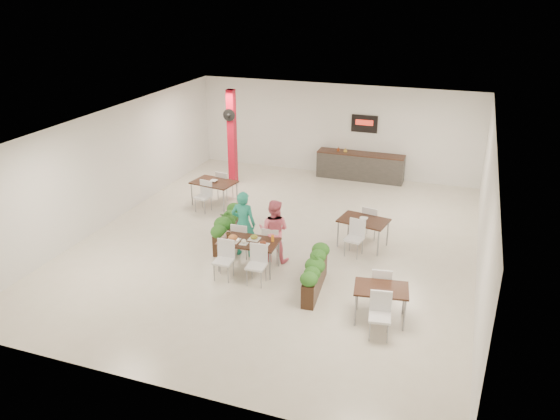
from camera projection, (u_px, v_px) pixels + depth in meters
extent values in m
plane|color=beige|center=(279.00, 241.00, 14.53)|extent=(12.00, 12.00, 0.00)
cube|color=white|center=(336.00, 130.00, 19.13)|extent=(10.00, 0.10, 3.20)
cube|color=white|center=(153.00, 307.00, 8.70)|extent=(10.00, 0.10, 3.20)
cube|color=white|center=(113.00, 165.00, 15.45)|extent=(0.10, 12.00, 3.20)
cube|color=white|center=(486.00, 210.00, 12.38)|extent=(0.10, 12.00, 3.20)
cube|color=white|center=(279.00, 123.00, 13.30)|extent=(10.00, 12.00, 0.04)
cube|color=#AC0B20|center=(232.00, 138.00, 18.14)|extent=(0.25, 0.25, 3.20)
cylinder|color=black|center=(229.00, 115.00, 17.68)|extent=(0.40, 0.06, 0.40)
sphere|color=black|center=(229.00, 115.00, 17.64)|extent=(0.12, 0.12, 0.12)
cube|color=#2E2B29|center=(360.00, 167.00, 18.97)|extent=(3.00, 0.60, 0.90)
cube|color=black|center=(361.00, 154.00, 18.78)|extent=(3.00, 0.62, 0.04)
cube|color=black|center=(364.00, 124.00, 18.68)|extent=(0.90, 0.04, 0.60)
cube|color=red|center=(364.00, 123.00, 18.63)|extent=(0.60, 0.02, 0.18)
imported|color=#8E3917|center=(338.00, 148.00, 18.99)|extent=(0.09, 0.09, 0.19)
imported|color=gold|center=(345.00, 149.00, 18.91)|extent=(0.13, 0.13, 0.17)
cube|color=black|center=(249.00, 242.00, 12.86)|extent=(1.43, 0.86, 0.04)
cylinder|color=gray|center=(218.00, 258.00, 12.88)|extent=(0.04, 0.04, 0.71)
cylinder|color=gray|center=(270.00, 266.00, 12.53)|extent=(0.04, 0.04, 0.71)
cylinder|color=gray|center=(229.00, 246.00, 13.48)|extent=(0.04, 0.04, 0.71)
cylinder|color=gray|center=(279.00, 253.00, 13.13)|extent=(0.04, 0.04, 0.71)
cube|color=white|center=(242.00, 240.00, 13.61)|extent=(0.44, 0.44, 0.05)
cube|color=white|center=(239.00, 234.00, 13.34)|extent=(0.42, 0.06, 0.45)
cylinder|color=gray|center=(251.00, 246.00, 13.80)|extent=(0.02, 0.02, 0.43)
cylinder|color=gray|center=(238.00, 244.00, 13.89)|extent=(0.02, 0.02, 0.43)
cylinder|color=gray|center=(246.00, 252.00, 13.50)|extent=(0.02, 0.02, 0.43)
cylinder|color=gray|center=(233.00, 250.00, 13.59)|extent=(0.02, 0.02, 0.43)
cube|color=white|center=(272.00, 244.00, 13.39)|extent=(0.44, 0.44, 0.05)
cube|color=white|center=(270.00, 238.00, 13.13)|extent=(0.42, 0.06, 0.45)
cylinder|color=gray|center=(281.00, 250.00, 13.59)|extent=(0.02, 0.02, 0.43)
cylinder|color=gray|center=(268.00, 248.00, 13.68)|extent=(0.02, 0.02, 0.43)
cylinder|color=gray|center=(277.00, 256.00, 13.29)|extent=(0.02, 0.02, 0.43)
cylinder|color=gray|center=(264.00, 254.00, 13.38)|extent=(0.02, 0.02, 0.43)
cube|color=white|center=(224.00, 261.00, 12.55)|extent=(0.44, 0.44, 0.05)
cube|color=white|center=(226.00, 248.00, 12.62)|extent=(0.42, 0.06, 0.45)
cylinder|color=gray|center=(214.00, 273.00, 12.53)|extent=(0.02, 0.02, 0.43)
cylinder|color=gray|center=(228.00, 275.00, 12.44)|extent=(0.02, 0.02, 0.43)
cylinder|color=gray|center=(220.00, 266.00, 12.83)|extent=(0.02, 0.02, 0.43)
cylinder|color=gray|center=(233.00, 268.00, 12.74)|extent=(0.02, 0.02, 0.43)
cube|color=white|center=(256.00, 266.00, 12.33)|extent=(0.44, 0.44, 0.05)
cube|color=white|center=(259.00, 253.00, 12.40)|extent=(0.42, 0.06, 0.45)
cylinder|color=gray|center=(247.00, 278.00, 12.32)|extent=(0.02, 0.02, 0.43)
cylinder|color=gray|center=(261.00, 280.00, 12.23)|extent=(0.02, 0.02, 0.43)
cylinder|color=gray|center=(252.00, 271.00, 12.62)|extent=(0.02, 0.02, 0.43)
cylinder|color=gray|center=(266.00, 273.00, 12.53)|extent=(0.02, 0.02, 0.43)
cube|color=white|center=(233.00, 240.00, 12.86)|extent=(0.31, 0.31, 0.01)
ellipsoid|color=#A35C28|center=(233.00, 238.00, 12.83)|extent=(0.22, 0.22, 0.13)
cube|color=white|center=(254.00, 239.00, 12.93)|extent=(0.27, 0.27, 0.01)
ellipsoid|color=orange|center=(254.00, 237.00, 12.91)|extent=(0.18, 0.18, 0.11)
cube|color=white|center=(263.00, 245.00, 12.64)|extent=(0.27, 0.27, 0.01)
ellipsoid|color=#511C10|center=(263.00, 243.00, 12.62)|extent=(0.16, 0.16, 0.10)
cube|color=white|center=(244.00, 244.00, 12.71)|extent=(0.19, 0.19, 0.01)
ellipsoid|color=white|center=(244.00, 242.00, 12.69)|extent=(0.12, 0.12, 0.07)
cylinder|color=orange|center=(273.00, 238.00, 12.81)|extent=(0.07, 0.07, 0.15)
imported|color=brown|center=(228.00, 234.00, 13.07)|extent=(0.12, 0.12, 0.10)
imported|color=teal|center=(244.00, 224.00, 13.50)|extent=(0.64, 0.44, 1.71)
imported|color=pink|center=(274.00, 231.00, 13.28)|extent=(0.80, 0.63, 1.59)
cube|color=black|center=(227.00, 233.00, 14.34)|extent=(0.51, 1.71, 0.56)
ellipsoid|color=#1F5217|center=(219.00, 230.00, 13.56)|extent=(0.40, 0.40, 0.32)
ellipsoid|color=#1F5217|center=(223.00, 225.00, 13.87)|extent=(0.40, 0.40, 0.32)
ellipsoid|color=#1F5217|center=(227.00, 220.00, 14.18)|extent=(0.40, 0.40, 0.32)
ellipsoid|color=#1F5217|center=(231.00, 214.00, 14.49)|extent=(0.40, 0.40, 0.32)
ellipsoid|color=#1F5217|center=(234.00, 209.00, 14.81)|extent=(0.40, 0.40, 0.32)
imported|color=#1F5217|center=(227.00, 217.00, 14.16)|extent=(0.33, 0.28, 0.36)
cube|color=black|center=(315.00, 280.00, 12.12)|extent=(0.42, 1.66, 0.55)
ellipsoid|color=#1F5217|center=(309.00, 279.00, 11.37)|extent=(0.40, 0.40, 0.32)
ellipsoid|color=#1F5217|center=(312.00, 271.00, 11.67)|extent=(0.40, 0.40, 0.32)
ellipsoid|color=#1F5217|center=(315.00, 264.00, 11.97)|extent=(0.40, 0.40, 0.32)
ellipsoid|color=#1F5217|center=(318.00, 257.00, 12.27)|extent=(0.40, 0.40, 0.32)
ellipsoid|color=#1F5217|center=(321.00, 251.00, 12.57)|extent=(0.40, 0.40, 0.32)
imported|color=#1F5217|center=(315.00, 262.00, 11.95)|extent=(0.20, 0.20, 0.36)
cube|color=black|center=(214.00, 182.00, 16.67)|extent=(1.41, 1.04, 0.04)
cylinder|color=gray|center=(192.00, 194.00, 16.76)|extent=(0.04, 0.04, 0.71)
cylinder|color=gray|center=(224.00, 201.00, 16.26)|extent=(0.04, 0.04, 0.71)
cylinder|color=gray|center=(206.00, 187.00, 17.37)|extent=(0.04, 0.04, 0.71)
cylinder|color=gray|center=(237.00, 193.00, 16.86)|extent=(0.04, 0.04, 0.71)
cube|color=white|center=(225.00, 185.00, 17.26)|extent=(0.48, 0.48, 0.05)
cube|color=white|center=(221.00, 179.00, 17.01)|extent=(0.42, 0.10, 0.45)
cylinder|color=gray|center=(233.00, 191.00, 17.42)|extent=(0.02, 0.02, 0.43)
cylinder|color=gray|center=(224.00, 189.00, 17.57)|extent=(0.02, 0.02, 0.43)
cylinder|color=gray|center=(227.00, 195.00, 17.14)|extent=(0.02, 0.02, 0.43)
cylinder|color=gray|center=(218.00, 193.00, 17.29)|extent=(0.02, 0.02, 0.43)
cube|color=white|center=(203.00, 197.00, 16.29)|extent=(0.48, 0.48, 0.05)
cube|color=white|center=(206.00, 187.00, 16.34)|extent=(0.42, 0.10, 0.45)
cylinder|color=gray|center=(195.00, 205.00, 16.31)|extent=(0.02, 0.02, 0.43)
cylinder|color=gray|center=(205.00, 207.00, 16.17)|extent=(0.02, 0.02, 0.43)
cylinder|color=gray|center=(202.00, 202.00, 16.59)|extent=(0.02, 0.02, 0.43)
cylinder|color=gray|center=(211.00, 204.00, 16.44)|extent=(0.02, 0.02, 0.43)
imported|color=white|center=(214.00, 181.00, 16.65)|extent=(0.22, 0.22, 0.05)
cube|color=black|center=(364.00, 220.00, 14.00)|extent=(1.35, 1.02, 0.04)
cylinder|color=gray|center=(338.00, 234.00, 14.12)|extent=(0.04, 0.04, 0.71)
cylinder|color=gray|center=(378.00, 243.00, 13.62)|extent=(0.04, 0.04, 0.71)
cylinder|color=gray|center=(348.00, 225.00, 14.68)|extent=(0.04, 0.04, 0.71)
cylinder|color=gray|center=(388.00, 233.00, 14.18)|extent=(0.04, 0.04, 0.71)
cube|color=white|center=(371.00, 222.00, 14.59)|extent=(0.49, 0.49, 0.05)
cube|color=white|center=(369.00, 216.00, 14.34)|extent=(0.42, 0.11, 0.45)
cylinder|color=gray|center=(379.00, 229.00, 14.74)|extent=(0.02, 0.02, 0.43)
cylinder|color=gray|center=(367.00, 227.00, 14.90)|extent=(0.02, 0.02, 0.43)
cylinder|color=gray|center=(374.00, 234.00, 14.47)|extent=(0.02, 0.02, 0.43)
cylinder|color=gray|center=(362.00, 231.00, 14.63)|extent=(0.02, 0.02, 0.43)
cube|color=white|center=(354.00, 239.00, 13.63)|extent=(0.49, 0.49, 0.05)
cube|color=white|center=(357.00, 227.00, 13.69)|extent=(0.42, 0.11, 0.45)
cylinder|color=gray|center=(345.00, 249.00, 13.66)|extent=(0.02, 0.02, 0.43)
cylinder|color=gray|center=(357.00, 252.00, 13.51)|extent=(0.02, 0.02, 0.43)
cylinder|color=gray|center=(350.00, 243.00, 13.94)|extent=(0.02, 0.02, 0.43)
cylinder|color=gray|center=(362.00, 246.00, 13.78)|extent=(0.02, 0.02, 0.43)
imported|color=white|center=(364.00, 219.00, 13.99)|extent=(0.22, 0.22, 0.05)
cube|color=black|center=(381.00, 289.00, 10.89)|extent=(1.17, 0.87, 0.04)
cylinder|color=gray|center=(355.00, 310.00, 10.85)|extent=(0.04, 0.04, 0.71)
cylinder|color=gray|center=(404.00, 315.00, 10.68)|extent=(0.04, 0.04, 0.71)
cylinder|color=gray|center=(357.00, 295.00, 11.39)|extent=(0.04, 0.04, 0.71)
cylinder|color=gray|center=(404.00, 299.00, 11.22)|extent=(0.04, 0.04, 0.71)
cube|color=white|center=(381.00, 286.00, 11.54)|extent=(0.48, 0.48, 0.05)
cube|color=white|center=(382.00, 280.00, 11.27)|extent=(0.42, 0.10, 0.45)
cylinder|color=gray|center=(388.00, 292.00, 11.76)|extent=(0.02, 0.02, 0.43)
cylinder|color=gray|center=(372.00, 290.00, 11.81)|extent=(0.02, 0.02, 0.43)
cylinder|color=gray|center=(388.00, 300.00, 11.45)|extent=(0.02, 0.02, 0.43)
cylinder|color=gray|center=(372.00, 299.00, 11.51)|extent=(0.02, 0.02, 0.43)
cube|color=white|center=(380.00, 317.00, 10.45)|extent=(0.48, 0.48, 0.05)
cube|color=white|center=(381.00, 301.00, 10.53)|extent=(0.42, 0.10, 0.45)
cylinder|color=gray|center=(370.00, 332.00, 10.42)|extent=(0.02, 0.02, 0.43)
cylinder|color=gray|center=(388.00, 334.00, 10.36)|extent=(0.02, 0.02, 0.43)
cylinder|color=gray|center=(370.00, 322.00, 10.73)|extent=(0.02, 0.02, 0.43)
cylinder|color=gray|center=(388.00, 324.00, 10.67)|extent=(0.02, 0.02, 0.43)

